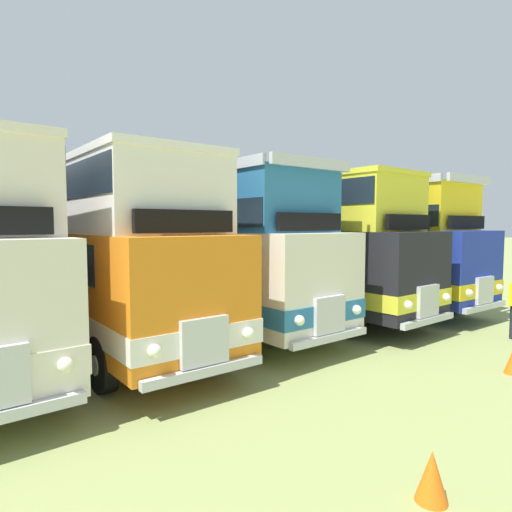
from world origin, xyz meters
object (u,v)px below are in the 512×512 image
object	(u,v)px
bus_fourth_in_row	(198,246)
cone_near_end	(432,476)
bus_third_in_row	(99,247)
bus_sixth_in_row	(350,242)
bus_fifth_in_row	(289,241)

from	to	relation	value
bus_fourth_in_row	cone_near_end	world-z (taller)	bus_fourth_in_row
bus_third_in_row	bus_sixth_in_row	world-z (taller)	bus_sixth_in_row
cone_near_end	bus_sixth_in_row	bearing A→B (deg)	45.91
bus_third_in_row	cone_near_end	xyz separation A→B (m)	(0.91, -8.96, -2.18)
bus_third_in_row	bus_fourth_in_row	bearing A→B (deg)	9.44
bus_fifth_in_row	cone_near_end	world-z (taller)	bus_fifth_in_row
bus_fifth_in_row	bus_sixth_in_row	world-z (taller)	bus_sixth_in_row
cone_near_end	bus_third_in_row	bearing A→B (deg)	95.77
bus_third_in_row	bus_fourth_in_row	world-z (taller)	bus_fourth_in_row
bus_fourth_in_row	bus_third_in_row	bearing A→B (deg)	-170.56
bus_sixth_in_row	cone_near_end	xyz separation A→B (m)	(-8.71, -8.99, -2.07)
bus_third_in_row	bus_fifth_in_row	xyz separation A→B (m)	(6.41, -0.03, -0.00)
bus_third_in_row	bus_fourth_in_row	distance (m)	3.25
bus_third_in_row	cone_near_end	world-z (taller)	bus_third_in_row
bus_fifth_in_row	bus_third_in_row	bearing A→B (deg)	179.73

